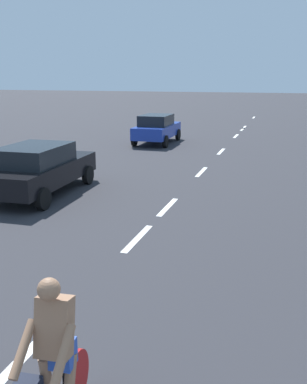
# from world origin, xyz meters

# --- Properties ---
(ground_plane) EXTENTS (160.00, 160.00, 0.00)m
(ground_plane) POSITION_xyz_m (0.00, 20.00, 0.00)
(ground_plane) COLOR #2D2D33
(lane_stripe_1) EXTENTS (0.16, 1.80, 0.01)m
(lane_stripe_1) POSITION_xyz_m (0.00, 5.18, 0.00)
(lane_stripe_1) COLOR white
(lane_stripe_1) RESTS_ON ground
(lane_stripe_2) EXTENTS (0.16, 1.80, 0.01)m
(lane_stripe_2) POSITION_xyz_m (0.00, 10.04, 0.00)
(lane_stripe_2) COLOR white
(lane_stripe_2) RESTS_ON ground
(lane_stripe_3) EXTENTS (0.16, 1.80, 0.01)m
(lane_stripe_3) POSITION_xyz_m (0.00, 12.62, 0.00)
(lane_stripe_3) COLOR white
(lane_stripe_3) RESTS_ON ground
(lane_stripe_4) EXTENTS (0.16, 1.80, 0.01)m
(lane_stripe_4) POSITION_xyz_m (0.00, 17.50, 0.00)
(lane_stripe_4) COLOR white
(lane_stripe_4) RESTS_ON ground
(lane_stripe_5) EXTENTS (0.16, 1.80, 0.01)m
(lane_stripe_5) POSITION_xyz_m (0.00, 22.41, 0.00)
(lane_stripe_5) COLOR white
(lane_stripe_5) RESTS_ON ground
(lane_stripe_6) EXTENTS (0.16, 1.80, 0.01)m
(lane_stripe_6) POSITION_xyz_m (0.00, 28.31, 0.00)
(lane_stripe_6) COLOR white
(lane_stripe_6) RESTS_ON ground
(lane_stripe_7) EXTENTS (0.16, 1.80, 0.01)m
(lane_stripe_7) POSITION_xyz_m (0.00, 31.99, 0.00)
(lane_stripe_7) COLOR white
(lane_stripe_7) RESTS_ON ground
(lane_stripe_8) EXTENTS (0.16, 1.80, 0.01)m
(lane_stripe_8) POSITION_xyz_m (0.00, 33.25, 0.00)
(lane_stripe_8) COLOR white
(lane_stripe_8) RESTS_ON ground
(lane_stripe_9) EXTENTS (0.16, 1.80, 0.01)m
(lane_stripe_9) POSITION_xyz_m (0.00, 41.13, 0.00)
(lane_stripe_9) COLOR white
(lane_stripe_9) RESTS_ON ground
(cyclist) EXTENTS (0.66, 1.71, 1.82)m
(cyclist) POSITION_xyz_m (1.09, 4.35, 0.83)
(cyclist) COLOR black
(cyclist) RESTS_ON ground
(parked_car_black) EXTENTS (2.25, 4.64, 1.57)m
(parked_car_black) POSITION_xyz_m (-4.26, 12.78, 0.84)
(parked_car_black) COLOR black
(parked_car_black) RESTS_ON ground
(parked_car_blue) EXTENTS (1.93, 4.09, 1.57)m
(parked_car_blue) POSITION_xyz_m (-3.82, 24.04, 0.84)
(parked_car_blue) COLOR #1E389E
(parked_car_blue) RESTS_ON ground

